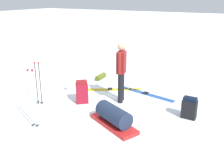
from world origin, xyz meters
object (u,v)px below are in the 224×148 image
object	(u,v)px
backpack_bright	(82,92)
ski_poles_planted_near	(32,96)
skier_standing	(121,69)
backpack_large_dark	(189,108)
sleeping_mat_rolled	(101,77)
thermos_bottle	(67,86)
ski_pair_near	(145,94)
ski_poles_planted_far	(38,81)
ski_pair_far	(110,89)
gear_sled	(114,117)

from	to	relation	value
backpack_bright	ski_poles_planted_near	bearing A→B (deg)	86.38
skier_standing	backpack_large_dark	bearing A→B (deg)	177.71
skier_standing	sleeping_mat_rolled	world-z (taller)	skier_standing
backpack_large_dark	thermos_bottle	bearing A→B (deg)	-0.29
ski_pair_near	backpack_large_dark	xyz separation A→B (m)	(-1.53, 0.93, 0.25)
ski_poles_planted_far	sleeping_mat_rolled	xyz separation A→B (m)	(-0.31, -2.69, -0.59)
skier_standing	ski_pair_far	size ratio (longest dim) A/B	0.94
gear_sled	ski_pair_far	bearing A→B (deg)	-58.00
ski_poles_planted_far	thermos_bottle	size ratio (longest dim) A/B	4.67
sleeping_mat_rolled	ski_poles_planted_near	bearing A→B (deg)	98.39
skier_standing	backpack_large_dark	size ratio (longest dim) A/B	3.15
ski_pair_far	ski_poles_planted_near	size ratio (longest dim) A/B	1.29
ski_poles_planted_near	ski_poles_planted_far	distance (m)	1.32
skier_standing	ski_poles_planted_far	distance (m)	2.29
ski_pair_near	thermos_bottle	world-z (taller)	thermos_bottle
backpack_bright	skier_standing	bearing A→B (deg)	-145.93
skier_standing	ski_pair_near	xyz separation A→B (m)	(-0.40, -0.86, -0.94)
skier_standing	backpack_large_dark	xyz separation A→B (m)	(-1.93, 0.08, -0.69)
backpack_bright	ski_poles_planted_far	bearing A→B (deg)	35.04
skier_standing	thermos_bottle	size ratio (longest dim) A/B	6.54
ski_pair_near	skier_standing	bearing A→B (deg)	64.76
ski_pair_near	ski_poles_planted_far	bearing A→B (deg)	43.33
ski_poles_planted_near	gear_sled	xyz separation A→B (m)	(-1.53, -0.95, -0.55)
thermos_bottle	backpack_bright	bearing A→B (deg)	150.50
ski_pair_far	sleeping_mat_rolled	world-z (taller)	sleeping_mat_rolled
gear_sled	sleeping_mat_rolled	world-z (taller)	gear_sled
backpack_large_dark	ski_poles_planted_far	size ratio (longest dim) A/B	0.44
ski_pair_far	gear_sled	xyz separation A→B (m)	(-1.23, 1.97, 0.21)
ski_pair_far	thermos_bottle	bearing A→B (deg)	30.07
ski_pair_far	thermos_bottle	size ratio (longest dim) A/B	6.92
backpack_large_dark	gear_sled	bearing A→B (deg)	41.58
gear_sled	sleeping_mat_rolled	bearing A→B (deg)	-52.93
ski_pair_near	sleeping_mat_rolled	world-z (taller)	sleeping_mat_rolled
backpack_bright	thermos_bottle	bearing A→B (deg)	-29.50
backpack_bright	ski_poles_planted_near	xyz separation A→B (m)	(0.11, 1.67, 0.46)
ski_poles_planted_far	ski_pair_far	bearing A→B (deg)	-121.00
ski_pair_far	thermos_bottle	distance (m)	1.37
backpack_large_dark	backpack_bright	size ratio (longest dim) A/B	0.84
sleeping_mat_rolled	backpack_large_dark	bearing A→B (deg)	157.06
backpack_bright	gear_sled	world-z (taller)	backpack_bright
backpack_bright	sleeping_mat_rolled	xyz separation A→B (m)	(0.65, -2.02, -0.22)
ski_pair_far	backpack_bright	xyz separation A→B (m)	(0.19, 1.24, 0.30)
ski_poles_planted_far	thermos_bottle	world-z (taller)	ski_poles_planted_far
sleeping_mat_rolled	thermos_bottle	bearing A→B (deg)	76.94
backpack_bright	ski_poles_planted_far	distance (m)	1.23
skier_standing	backpack_large_dark	distance (m)	2.05
ski_pair_near	thermos_bottle	xyz separation A→B (m)	(2.31, 0.92, 0.12)
ski_pair_near	backpack_large_dark	size ratio (longest dim) A/B	3.55
sleeping_mat_rolled	ski_poles_planted_far	bearing A→B (deg)	83.45
ski_poles_planted_far	sleeping_mat_rolled	size ratio (longest dim) A/B	2.21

